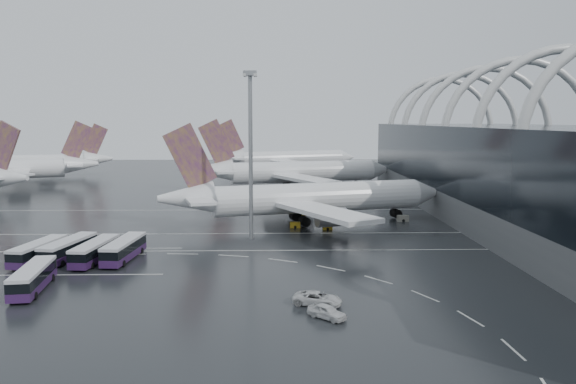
{
  "coord_description": "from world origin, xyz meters",
  "views": [
    {
      "loc": [
        5.75,
        -92.33,
        21.39
      ],
      "look_at": [
        8.22,
        18.94,
        7.0
      ],
      "focal_mm": 35.0,
      "sensor_mm": 36.0,
      "label": 1
    }
  ],
  "objects_px": {
    "floodlight_mast": "(250,135)",
    "gse_cart_belly_c": "(295,225)",
    "airliner_gate_c": "(285,159)",
    "gse_cart_belly_a": "(327,227)",
    "bus_row_near_b": "(68,249)",
    "airliner_main": "(305,199)",
    "gse_cart_belly_e": "(300,212)",
    "gse_cart_belly_b": "(338,215)",
    "van_curve_b": "(327,312)",
    "gse_cart_belly_d": "(403,218)",
    "airliner_gate_b": "(293,173)",
    "jet_remote_far": "(53,162)",
    "bus_row_far_b": "(33,278)",
    "van_curve_a": "(317,299)",
    "bus_row_near_c": "(95,251)",
    "bus_row_near_d": "(124,249)",
    "bus_row_near_a": "(38,251)",
    "jet_remote_mid": "(23,169)"
  },
  "relations": [
    {
      "from": "bus_row_far_b",
      "to": "bus_row_near_c",
      "type": "bearing_deg",
      "value": -20.1
    },
    {
      "from": "airliner_gate_c",
      "to": "jet_remote_mid",
      "type": "bearing_deg",
      "value": -174.28
    },
    {
      "from": "bus_row_near_a",
      "to": "floodlight_mast",
      "type": "xyz_separation_m",
      "value": [
        31.5,
        15.76,
        17.08
      ]
    },
    {
      "from": "airliner_gate_c",
      "to": "gse_cart_belly_a",
      "type": "height_order",
      "value": "airliner_gate_c"
    },
    {
      "from": "van_curve_b",
      "to": "gse_cart_belly_d",
      "type": "relative_size",
      "value": 1.91
    },
    {
      "from": "bus_row_near_d",
      "to": "bus_row_far_b",
      "type": "height_order",
      "value": "bus_row_near_d"
    },
    {
      "from": "jet_remote_far",
      "to": "bus_row_far_b",
      "type": "bearing_deg",
      "value": 98.32
    },
    {
      "from": "airliner_gate_b",
      "to": "gse_cart_belly_e",
      "type": "bearing_deg",
      "value": -104.73
    },
    {
      "from": "jet_remote_far",
      "to": "bus_row_far_b",
      "type": "xyz_separation_m",
      "value": [
        54.91,
        -147.36,
        -3.5
      ]
    },
    {
      "from": "bus_row_near_a",
      "to": "gse_cart_belly_d",
      "type": "relative_size",
      "value": 5.31
    },
    {
      "from": "jet_remote_far",
      "to": "bus_row_near_c",
      "type": "height_order",
      "value": "jet_remote_far"
    },
    {
      "from": "jet_remote_mid",
      "to": "van_curve_b",
      "type": "distance_m",
      "value": 153.07
    },
    {
      "from": "airliner_gate_c",
      "to": "jet_remote_far",
      "type": "height_order",
      "value": "airliner_gate_c"
    },
    {
      "from": "bus_row_near_a",
      "to": "van_curve_b",
      "type": "height_order",
      "value": "bus_row_near_a"
    },
    {
      "from": "gse_cart_belly_a",
      "to": "gse_cart_belly_e",
      "type": "relative_size",
      "value": 0.77
    },
    {
      "from": "van_curve_b",
      "to": "floodlight_mast",
      "type": "xyz_separation_m",
      "value": [
        -9.93,
        41.14,
        17.97
      ]
    },
    {
      "from": "airliner_gate_c",
      "to": "bus_row_far_b",
      "type": "bearing_deg",
      "value": -123.1
    },
    {
      "from": "airliner_gate_b",
      "to": "gse_cart_belly_c",
      "type": "xyz_separation_m",
      "value": [
        -1.52,
        -59.77,
        -4.86
      ]
    },
    {
      "from": "floodlight_mast",
      "to": "jet_remote_mid",
      "type": "bearing_deg",
      "value": 132.72
    },
    {
      "from": "gse_cart_belly_a",
      "to": "gse_cart_belly_b",
      "type": "xyz_separation_m",
      "value": [
        3.66,
        13.71,
        -0.0
      ]
    },
    {
      "from": "gse_cart_belly_d",
      "to": "airliner_gate_c",
      "type": "bearing_deg",
      "value": 101.83
    },
    {
      "from": "floodlight_mast",
      "to": "gse_cart_belly_b",
      "type": "distance_m",
      "value": 33.86
    },
    {
      "from": "airliner_main",
      "to": "gse_cart_belly_e",
      "type": "xyz_separation_m",
      "value": [
        -0.42,
        10.96,
        -4.55
      ]
    },
    {
      "from": "jet_remote_mid",
      "to": "gse_cart_belly_a",
      "type": "xyz_separation_m",
      "value": [
        92.32,
        -75.96,
        -4.95
      ]
    },
    {
      "from": "bus_row_near_c",
      "to": "van_curve_a",
      "type": "relative_size",
      "value": 2.23
    },
    {
      "from": "bus_row_near_b",
      "to": "airliner_main",
      "type": "bearing_deg",
      "value": -41.88
    },
    {
      "from": "bus_row_near_d",
      "to": "gse_cart_belly_b",
      "type": "height_order",
      "value": "bus_row_near_d"
    },
    {
      "from": "bus_row_near_b",
      "to": "bus_row_near_d",
      "type": "xyz_separation_m",
      "value": [
        8.6,
        -0.37,
        0.01
      ]
    },
    {
      "from": "bus_row_near_c",
      "to": "gse_cart_belly_e",
      "type": "distance_m",
      "value": 52.8
    },
    {
      "from": "gse_cart_belly_c",
      "to": "bus_row_far_b",
      "type": "bearing_deg",
      "value": -130.28
    },
    {
      "from": "bus_row_near_d",
      "to": "gse_cart_belly_e",
      "type": "xyz_separation_m",
      "value": [
        28.81,
        40.24,
        -1.07
      ]
    },
    {
      "from": "bus_row_near_b",
      "to": "gse_cart_belly_e",
      "type": "bearing_deg",
      "value": -32.44
    },
    {
      "from": "bus_row_near_d",
      "to": "bus_row_near_c",
      "type": "bearing_deg",
      "value": 109.73
    },
    {
      "from": "bus_row_near_b",
      "to": "gse_cart_belly_c",
      "type": "relative_size",
      "value": 6.42
    },
    {
      "from": "airliner_gate_b",
      "to": "airliner_gate_c",
      "type": "xyz_separation_m",
      "value": [
        -1.59,
        56.88,
        -0.0
      ]
    },
    {
      "from": "airliner_gate_c",
      "to": "gse_cart_belly_c",
      "type": "distance_m",
      "value": 116.75
    },
    {
      "from": "jet_remote_mid",
      "to": "gse_cart_belly_b",
      "type": "xyz_separation_m",
      "value": [
        95.99,
        -62.25,
        -4.95
      ]
    },
    {
      "from": "bus_row_near_c",
      "to": "van_curve_a",
      "type": "bearing_deg",
      "value": -116.38
    },
    {
      "from": "floodlight_mast",
      "to": "gse_cart_belly_c",
      "type": "bearing_deg",
      "value": 51.51
    },
    {
      "from": "bus_row_near_a",
      "to": "floodlight_mast",
      "type": "distance_m",
      "value": 39.15
    },
    {
      "from": "floodlight_mast",
      "to": "airliner_gate_c",
      "type": "bearing_deg",
      "value": 86.3
    },
    {
      "from": "bus_row_near_b",
      "to": "gse_cart_belly_b",
      "type": "relative_size",
      "value": 6.95
    },
    {
      "from": "bus_row_near_c",
      "to": "bus_row_far_b",
      "type": "height_order",
      "value": "bus_row_near_c"
    },
    {
      "from": "bus_row_near_a",
      "to": "van_curve_a",
      "type": "height_order",
      "value": "bus_row_near_a"
    },
    {
      "from": "airliner_gate_c",
      "to": "van_curve_b",
      "type": "bearing_deg",
      "value": -110.18
    },
    {
      "from": "airliner_main",
      "to": "gse_cart_belly_b",
      "type": "height_order",
      "value": "airliner_main"
    },
    {
      "from": "bus_row_near_d",
      "to": "gse_cart_belly_a",
      "type": "distance_m",
      "value": 40.68
    },
    {
      "from": "bus_row_near_b",
      "to": "floodlight_mast",
      "type": "height_order",
      "value": "floodlight_mast"
    },
    {
      "from": "airliner_main",
      "to": "van_curve_a",
      "type": "distance_m",
      "value": 51.31
    },
    {
      "from": "airliner_gate_c",
      "to": "gse_cart_belly_e",
      "type": "xyz_separation_m",
      "value": [
        1.74,
        -101.75,
        -4.75
      ]
    }
  ]
}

